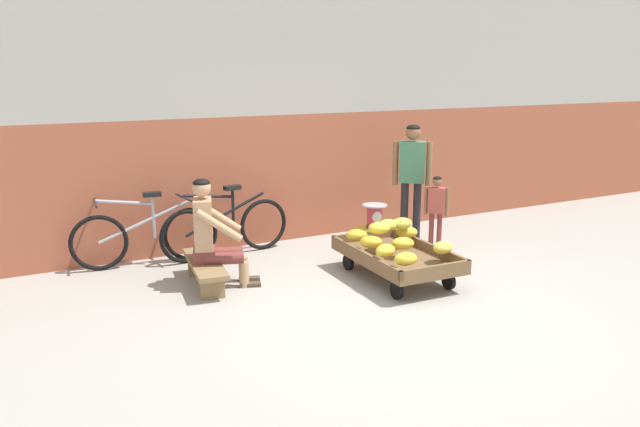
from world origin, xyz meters
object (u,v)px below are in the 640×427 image
vendor_seated (212,233)px  plastic_crate (374,240)px  low_bench (205,268)px  customer_adult (412,170)px  weighing_scale (375,216)px  customer_child (436,205)px  banana_cart (397,258)px  bicycle_near_left (145,236)px  bicycle_far_left (226,228)px

vendor_seated → plastic_crate: size_ratio=3.17×
low_bench → customer_adult: 2.98m
low_bench → weighing_scale: weighing_scale is taller
plastic_crate → customer_child: customer_child is taller
customer_adult → banana_cart: bearing=-131.0°
vendor_seated → customer_child: size_ratio=1.21×
plastic_crate → customer_child: size_ratio=0.38×
bicycle_near_left → bicycle_far_left: same height
vendor_seated → bicycle_near_left: vendor_seated is taller
bicycle_far_left → customer_adult: bearing=-13.3°
banana_cart → low_bench: bearing=158.6°
low_bench → plastic_crate: 2.25m
low_bench → bicycle_near_left: bicycle_near_left is taller
weighing_scale → customer_child: (0.67, -0.34, 0.13)m
banana_cart → plastic_crate: banana_cart is taller
vendor_seated → bicycle_far_left: vendor_seated is taller
plastic_crate → customer_adult: 1.02m
customer_adult → customer_child: 0.59m
low_bench → plastic_crate: plastic_crate is taller
bicycle_near_left → customer_adult: bearing=-10.7°
banana_cart → bicycle_near_left: size_ratio=0.88×
vendor_seated → bicycle_far_left: size_ratio=0.69×
plastic_crate → customer_child: bearing=-27.2°
weighing_scale → customer_child: size_ratio=0.32×
plastic_crate → weighing_scale: weighing_scale is taller
low_bench → bicycle_near_left: (-0.39, 0.99, 0.15)m
banana_cart → customer_adult: customer_adult is taller
vendor_seated → customer_adult: bearing=8.2°
weighing_scale → banana_cart: bearing=-109.3°
low_bench → bicycle_far_left: size_ratio=0.68×
vendor_seated → bicycle_far_left: (0.47, 0.95, -0.21)m
vendor_seated → plastic_crate: vendor_seated is taller
low_bench → plastic_crate: bearing=6.6°
banana_cart → customer_adult: (0.97, 1.12, 0.71)m
vendor_seated → plastic_crate: 2.21m
bicycle_near_left → customer_child: customer_child is taller
banana_cart → bicycle_near_left: 2.86m
weighing_scale → bicycle_near_left: bearing=164.4°
plastic_crate → bicycle_far_left: bearing=158.5°
weighing_scale → bicycle_near_left: (-2.63, 0.73, -0.10)m
low_bench → customer_child: 2.94m
vendor_seated → weighing_scale: vendor_seated is taller
plastic_crate → customer_adult: customer_adult is taller
customer_child → banana_cart: bearing=-147.3°
low_bench → vendor_seated: size_ratio=0.99×
weighing_scale → customer_adult: bearing=10.8°
banana_cart → customer_child: size_ratio=1.55×
plastic_crate → bicycle_near_left: 2.74m
customer_adult → weighing_scale: bearing=-169.2°
vendor_seated → bicycle_near_left: (-0.47, 1.02, -0.21)m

